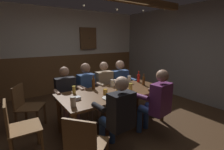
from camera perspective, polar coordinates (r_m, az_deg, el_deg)
The scene contains 30 objects.
ground_plane at distance 3.50m, azimuth 0.47°, elevation -16.96°, with size 6.51×6.51×0.00m, color #4C331E.
back_wall_upper at distance 5.56m, azimuth -16.38°, elevation 14.01°, with size 5.30×0.12×1.45m, color silver.
back_wall_wainscot at distance 5.67m, azimuth -15.57°, elevation 0.58°, with size 5.30×0.12×1.20m, color brown.
side_wall_concrete at distance 5.11m, azimuth 26.60°, elevation 6.68°, with size 0.12×5.42×2.64m, color gray.
dining_table at distance 3.20m, azimuth 0.83°, elevation -7.08°, with size 2.09×0.94×0.73m.
person_0 at distance 3.50m, azimuth -15.45°, elevation -5.89°, with size 0.55×0.49×1.17m.
person_1 at distance 3.66m, azimuth -8.41°, elevation -4.40°, with size 0.52×0.54×1.20m.
person_2 at distance 3.87m, azimuth -2.20°, elevation -3.46°, with size 0.54×0.54×1.19m.
person_3 at distance 4.13m, azimuth 3.27°, elevation -2.38°, with size 0.58×0.55×1.19m.
person_4 at distance 2.44m, azimuth 2.07°, elevation -12.95°, with size 0.53×0.53×1.22m.
person_5 at distance 2.97m, azimuth 15.27°, elevation -8.59°, with size 0.55×0.56×1.23m.
chair_empty_near_right at distance 2.12m, azimuth -9.49°, elevation -23.48°, with size 0.62×0.62×0.88m.
chair_empty_near_left at distance 3.56m, azimuth -27.72°, elevation -9.43°, with size 0.60×0.60×0.88m.
chair_empty_far_end at distance 2.81m, azimuth -29.84°, elevation -15.53°, with size 0.45×0.45×0.88m.
table_candle at distance 3.44m, azimuth 5.78°, elevation -3.55°, with size 0.04×0.04×0.08m, color #F9E08C.
condiment_caddy at distance 2.79m, azimuth -12.40°, elevation -7.92°, with size 0.14×0.10×0.05m, color #B2B7BC.
plate_0 at distance 2.80m, azimuth -1.25°, elevation -7.94°, with size 0.21×0.21×0.01m, color white.
bottle_0 at distance 3.62m, azimuth 10.91°, elevation -1.95°, with size 0.06×0.06×0.25m.
bottle_1 at distance 3.29m, azimuth -6.44°, elevation -3.04°, with size 0.07×0.07×0.27m.
bottle_2 at distance 3.86m, azimuth 9.18°, elevation -1.01°, with size 0.07×0.07×0.26m.
pint_glass_0 at distance 3.47m, azimuth 0.07°, elevation -2.80°, with size 0.08×0.08×0.14m, color white.
pint_glass_1 at distance 3.77m, azimuth 5.99°, elevation -1.50°, with size 0.08×0.08×0.16m, color white.
pint_glass_2 at distance 3.22m, azimuth 6.48°, elevation -4.08°, with size 0.07×0.07×0.14m, color #E5C64C.
pint_glass_3 at distance 3.10m, azimuth -13.05°, elevation -5.02°, with size 0.06×0.06×0.14m, color #E5C64C.
pint_glass_4 at distance 3.16m, azimuth 2.15°, elevation -4.32°, with size 0.07×0.07×0.14m, color #E5C64C.
pint_glass_5 at distance 2.97m, azimuth -2.36°, elevation -5.86°, with size 0.08×0.08×0.10m, color gold.
pint_glass_6 at distance 2.53m, azimuth -13.34°, elevation -8.96°, with size 0.08×0.08×0.15m, color white.
pint_glass_7 at distance 3.66m, azimuth 3.38°, elevation -2.27°, with size 0.07×0.07×0.11m, color gold.
wall_dart_cabinet at distance 5.73m, azimuth -8.27°, elevation 12.48°, with size 0.56×0.15×0.70m.
string_lights at distance 3.46m, azimuth -3.65°, elevation 23.23°, with size 3.74×0.04×0.17m.
Camera 1 is at (-1.73, -2.51, 1.71)m, focal length 26.36 mm.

